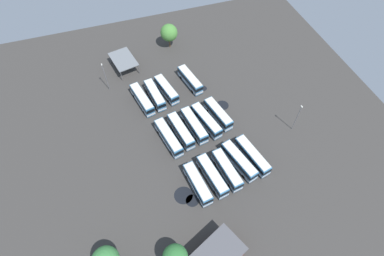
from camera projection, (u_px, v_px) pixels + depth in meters
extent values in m
plane|color=#383533|center=(194.00, 130.00, 77.95)|extent=(106.56, 106.56, 0.00)
cube|color=teal|center=(142.00, 99.00, 81.76)|extent=(11.13, 4.65, 3.00)
cube|color=beige|center=(141.00, 96.00, 80.49)|extent=(10.66, 4.37, 0.14)
cube|color=black|center=(142.00, 98.00, 81.37)|extent=(11.19, 4.70, 0.96)
cube|color=silver|center=(143.00, 102.00, 82.44)|extent=(11.19, 4.70, 0.60)
cube|color=black|center=(151.00, 111.00, 78.52)|extent=(0.48, 1.95, 1.10)
cylinder|color=black|center=(152.00, 109.00, 81.43)|extent=(1.04, 0.50, 1.00)
cylinder|color=black|center=(144.00, 112.00, 80.76)|extent=(1.04, 0.50, 1.00)
cylinder|color=black|center=(141.00, 93.00, 84.86)|extent=(1.04, 0.50, 1.00)
cylinder|color=black|center=(134.00, 96.00, 84.18)|extent=(1.04, 0.50, 1.00)
cube|color=teal|center=(155.00, 95.00, 82.75)|extent=(10.47, 3.83, 3.00)
cube|color=beige|center=(154.00, 91.00, 81.48)|extent=(10.03, 3.59, 0.14)
cube|color=black|center=(155.00, 94.00, 82.36)|extent=(10.52, 3.88, 0.96)
cube|color=silver|center=(155.00, 97.00, 83.43)|extent=(10.52, 3.88, 0.60)
cube|color=black|center=(162.00, 106.00, 79.57)|extent=(0.34, 1.97, 1.10)
cylinder|color=black|center=(163.00, 104.00, 82.41)|extent=(1.03, 0.44, 1.00)
cylinder|color=black|center=(156.00, 107.00, 81.83)|extent=(1.03, 0.44, 1.00)
cylinder|color=black|center=(155.00, 89.00, 85.77)|extent=(1.03, 0.44, 1.00)
cylinder|color=black|center=(147.00, 92.00, 85.18)|extent=(1.03, 0.44, 1.00)
cube|color=teal|center=(166.00, 90.00, 83.96)|extent=(10.37, 4.70, 3.00)
cube|color=beige|center=(166.00, 86.00, 82.69)|extent=(9.93, 4.42, 0.14)
cube|color=black|center=(166.00, 88.00, 83.57)|extent=(10.43, 4.75, 0.96)
cube|color=silver|center=(167.00, 92.00, 84.64)|extent=(10.43, 4.75, 0.60)
cube|color=black|center=(175.00, 100.00, 80.96)|extent=(0.52, 1.94, 1.10)
cylinder|color=black|center=(176.00, 98.00, 83.79)|extent=(1.04, 0.52, 1.00)
cylinder|color=black|center=(169.00, 101.00, 83.09)|extent=(1.04, 0.52, 1.00)
cylinder|color=black|center=(165.00, 85.00, 86.92)|extent=(1.04, 0.52, 1.00)
cylinder|color=black|center=(158.00, 87.00, 86.23)|extent=(1.04, 0.52, 1.00)
cube|color=teal|center=(190.00, 80.00, 86.23)|extent=(10.65, 4.63, 3.00)
cube|color=beige|center=(190.00, 76.00, 84.97)|extent=(10.20, 4.35, 0.14)
cube|color=black|center=(190.00, 79.00, 85.85)|extent=(10.70, 4.67, 0.96)
cube|color=silver|center=(190.00, 82.00, 86.91)|extent=(10.70, 4.67, 0.60)
cube|color=black|center=(200.00, 90.00, 83.14)|extent=(0.49, 1.95, 1.10)
cylinder|color=black|center=(199.00, 88.00, 85.99)|extent=(1.04, 0.51, 1.00)
cylinder|color=black|center=(192.00, 91.00, 85.32)|extent=(1.04, 0.51, 1.00)
cylinder|color=black|center=(188.00, 75.00, 89.25)|extent=(1.04, 0.51, 1.00)
cylinder|color=black|center=(181.00, 78.00, 88.57)|extent=(1.04, 0.51, 1.00)
cube|color=teal|center=(168.00, 138.00, 74.26)|extent=(11.34, 4.63, 3.00)
cube|color=beige|center=(168.00, 134.00, 72.99)|extent=(10.87, 4.35, 0.14)
cube|color=black|center=(168.00, 137.00, 73.87)|extent=(11.40, 4.67, 0.96)
cube|color=silver|center=(169.00, 140.00, 74.94)|extent=(11.40, 4.67, 0.60)
cube|color=black|center=(179.00, 153.00, 70.96)|extent=(0.46, 1.95, 1.10)
cylinder|color=black|center=(179.00, 149.00, 73.89)|extent=(1.04, 0.50, 1.00)
cylinder|color=black|center=(171.00, 152.00, 73.22)|extent=(1.04, 0.50, 1.00)
cylinder|color=black|center=(166.00, 129.00, 77.40)|extent=(1.04, 0.50, 1.00)
cylinder|color=black|center=(159.00, 133.00, 76.73)|extent=(1.04, 0.50, 1.00)
cube|color=teal|center=(181.00, 131.00, 75.49)|extent=(10.90, 4.29, 3.00)
cube|color=beige|center=(181.00, 127.00, 74.22)|extent=(10.45, 4.03, 0.14)
cube|color=black|center=(181.00, 130.00, 75.10)|extent=(10.96, 4.34, 0.96)
cube|color=silver|center=(181.00, 133.00, 76.16)|extent=(10.96, 4.34, 0.60)
cube|color=black|center=(191.00, 145.00, 72.26)|extent=(0.42, 1.96, 1.10)
cylinder|color=black|center=(191.00, 141.00, 75.14)|extent=(1.04, 0.48, 1.00)
cylinder|color=black|center=(183.00, 145.00, 74.51)|extent=(1.04, 0.48, 1.00)
cylinder|color=black|center=(179.00, 123.00, 78.56)|extent=(1.04, 0.48, 1.00)
cylinder|color=black|center=(171.00, 126.00, 77.93)|extent=(1.04, 0.48, 1.00)
cube|color=teal|center=(194.00, 125.00, 76.54)|extent=(10.96, 4.18, 3.00)
cube|color=beige|center=(194.00, 122.00, 75.27)|extent=(10.51, 3.92, 0.14)
cube|color=black|center=(194.00, 124.00, 76.15)|extent=(11.02, 4.22, 0.96)
cube|color=silver|center=(194.00, 127.00, 77.21)|extent=(11.02, 4.22, 0.60)
cube|color=black|center=(204.00, 139.00, 73.27)|extent=(0.39, 1.96, 1.10)
cylinder|color=black|center=(204.00, 136.00, 76.16)|extent=(1.04, 0.46, 1.00)
cylinder|color=black|center=(196.00, 139.00, 75.54)|extent=(1.04, 0.46, 1.00)
cylinder|color=black|center=(192.00, 118.00, 79.63)|extent=(1.04, 0.46, 1.00)
cylinder|color=black|center=(184.00, 121.00, 79.01)|extent=(1.04, 0.46, 1.00)
cube|color=teal|center=(206.00, 121.00, 77.42)|extent=(11.27, 5.07, 3.00)
cube|color=beige|center=(206.00, 117.00, 76.15)|extent=(10.79, 4.77, 0.14)
cube|color=black|center=(206.00, 120.00, 77.03)|extent=(11.33, 5.12, 0.96)
cube|color=silver|center=(206.00, 123.00, 78.09)|extent=(11.33, 5.12, 0.60)
cube|color=black|center=(219.00, 134.00, 74.20)|extent=(0.55, 1.94, 1.10)
cylinder|color=black|center=(217.00, 131.00, 77.12)|extent=(1.04, 0.54, 1.00)
cylinder|color=black|center=(210.00, 135.00, 76.41)|extent=(1.04, 0.54, 1.00)
cylinder|color=black|center=(202.00, 113.00, 80.52)|extent=(1.04, 0.54, 1.00)
cylinder|color=black|center=(195.00, 117.00, 79.80)|extent=(1.04, 0.54, 1.00)
cube|color=teal|center=(218.00, 114.00, 78.74)|extent=(10.41, 4.64, 3.00)
cube|color=beige|center=(219.00, 110.00, 77.47)|extent=(9.97, 4.36, 0.14)
cube|color=black|center=(218.00, 113.00, 78.35)|extent=(10.47, 4.68, 0.96)
cube|color=silver|center=(218.00, 116.00, 79.42)|extent=(10.47, 4.68, 0.60)
cube|color=black|center=(230.00, 126.00, 75.72)|extent=(0.51, 1.95, 1.10)
cylinder|color=black|center=(228.00, 123.00, 78.55)|extent=(1.04, 0.52, 1.00)
cylinder|color=black|center=(221.00, 127.00, 77.86)|extent=(1.04, 0.52, 1.00)
cylinder|color=black|center=(215.00, 108.00, 81.72)|extent=(1.04, 0.52, 1.00)
cylinder|color=black|center=(208.00, 111.00, 81.03)|extent=(1.04, 0.52, 1.00)
cube|color=teal|center=(198.00, 184.00, 66.85)|extent=(10.38, 3.84, 3.00)
cube|color=beige|center=(198.00, 181.00, 65.58)|extent=(9.95, 3.59, 0.14)
cube|color=black|center=(198.00, 183.00, 66.46)|extent=(10.44, 3.88, 0.96)
cube|color=silver|center=(198.00, 185.00, 67.53)|extent=(10.44, 3.88, 0.60)
cube|color=black|center=(209.00, 202.00, 63.70)|extent=(0.34, 1.97, 1.10)
cylinder|color=black|center=(208.00, 196.00, 66.53)|extent=(1.03, 0.44, 1.00)
cylinder|color=black|center=(200.00, 200.00, 65.94)|extent=(1.03, 0.44, 1.00)
cylinder|color=black|center=(196.00, 173.00, 69.85)|extent=(1.03, 0.44, 1.00)
cylinder|color=black|center=(187.00, 177.00, 69.26)|extent=(1.03, 0.44, 1.00)
cube|color=teal|center=(212.00, 176.00, 68.04)|extent=(10.89, 4.20, 3.00)
cube|color=beige|center=(213.00, 172.00, 66.77)|extent=(10.44, 3.94, 0.14)
cube|color=black|center=(212.00, 175.00, 67.65)|extent=(10.95, 4.24, 0.96)
cube|color=silver|center=(212.00, 177.00, 68.72)|extent=(10.95, 4.24, 0.60)
cube|color=black|center=(225.00, 194.00, 64.80)|extent=(0.40, 1.96, 1.10)
cylinder|color=black|center=(223.00, 188.00, 67.68)|extent=(1.04, 0.47, 1.00)
cylinder|color=black|center=(215.00, 192.00, 67.06)|extent=(1.04, 0.47, 1.00)
cylinder|color=black|center=(209.00, 165.00, 71.12)|extent=(1.04, 0.47, 1.00)
cylinder|color=black|center=(201.00, 169.00, 70.49)|extent=(1.04, 0.47, 1.00)
cube|color=teal|center=(227.00, 170.00, 68.94)|extent=(10.57, 3.91, 3.00)
cube|color=beige|center=(227.00, 166.00, 67.68)|extent=(10.14, 3.66, 0.14)
cube|color=black|center=(227.00, 169.00, 68.56)|extent=(10.63, 3.95, 0.96)
cube|color=silver|center=(226.00, 171.00, 69.62)|extent=(10.63, 3.95, 0.60)
cube|color=black|center=(239.00, 187.00, 65.75)|extent=(0.35, 1.97, 1.10)
cylinder|color=black|center=(238.00, 182.00, 68.60)|extent=(1.03, 0.44, 1.00)
cylinder|color=black|center=(229.00, 186.00, 68.01)|extent=(1.03, 0.44, 1.00)
cylinder|color=black|center=(223.00, 160.00, 71.98)|extent=(1.03, 0.44, 1.00)
cylinder|color=black|center=(215.00, 164.00, 71.38)|extent=(1.03, 0.44, 1.00)
cube|color=teal|center=(239.00, 161.00, 70.33)|extent=(11.10, 5.19, 3.00)
cube|color=beige|center=(240.00, 157.00, 69.07)|extent=(10.63, 4.88, 0.14)
cube|color=black|center=(239.00, 160.00, 69.95)|extent=(11.16, 5.23, 0.96)
cube|color=silver|center=(238.00, 163.00, 71.01)|extent=(11.16, 5.23, 0.60)
cube|color=black|center=(254.00, 177.00, 67.19)|extent=(0.58, 1.93, 1.10)
cylinder|color=black|center=(251.00, 172.00, 70.09)|extent=(1.04, 0.55, 1.00)
cylinder|color=black|center=(244.00, 176.00, 69.36)|extent=(1.04, 0.55, 1.00)
cylinder|color=black|center=(233.00, 151.00, 73.40)|extent=(1.04, 0.55, 1.00)
cylinder|color=black|center=(226.00, 156.00, 72.67)|extent=(1.04, 0.55, 1.00)
cube|color=teal|center=(252.00, 156.00, 71.16)|extent=(11.23, 4.79, 3.00)
cube|color=beige|center=(253.00, 152.00, 69.89)|extent=(10.76, 4.50, 0.14)
cube|color=black|center=(253.00, 155.00, 70.77)|extent=(11.29, 4.83, 0.96)
cube|color=silver|center=(252.00, 158.00, 71.83)|extent=(11.29, 4.83, 0.60)
cube|color=black|center=(268.00, 172.00, 67.91)|extent=(0.50, 1.95, 1.10)
cylinder|color=black|center=(264.00, 167.00, 70.83)|extent=(1.04, 0.51, 1.00)
cylinder|color=black|center=(257.00, 171.00, 70.14)|extent=(1.04, 0.51, 1.00)
cylinder|color=black|center=(246.00, 146.00, 74.26)|extent=(1.04, 0.51, 1.00)
cylinder|color=black|center=(239.00, 150.00, 73.58)|extent=(1.04, 0.51, 1.00)
cube|color=#4C4C51|center=(218.00, 253.00, 55.26)|extent=(9.86, 11.46, 0.36)
cube|color=slate|center=(123.00, 59.00, 89.04)|extent=(10.61, 8.05, 0.20)
cylinder|color=#59595B|center=(139.00, 69.00, 89.03)|extent=(0.20, 0.20, 3.35)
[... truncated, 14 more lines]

